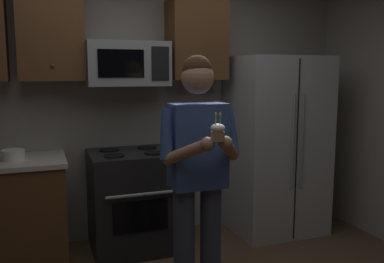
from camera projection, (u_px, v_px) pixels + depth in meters
wall_back at (137, 107)px, 4.17m from camera, size 4.40×0.10×2.60m
oven_range at (133, 200)px, 3.88m from camera, size 0.76×0.70×0.93m
microwave at (127, 64)px, 3.81m from camera, size 0.74×0.41×0.40m
refrigerator at (276, 145)px, 4.29m from camera, size 0.90×0.75×1.80m
cabinet_row_upper at (60, 37)px, 3.63m from camera, size 2.78×0.36×0.76m
bowl_large_white at (13, 155)px, 3.46m from camera, size 0.19×0.19×0.09m
person at (198, 168)px, 2.86m from camera, size 0.60×0.48×1.76m
cupcake at (218, 132)px, 2.51m from camera, size 0.09×0.09×0.17m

